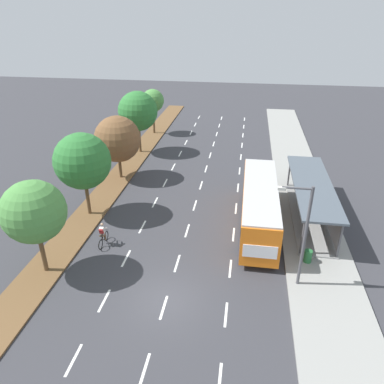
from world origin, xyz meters
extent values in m
plane|color=#38383D|center=(0.00, 0.00, 0.00)|extent=(140.00, 140.00, 0.00)
cube|color=brown|center=(-8.30, 20.00, 0.06)|extent=(2.60, 52.00, 0.12)
cube|color=gray|center=(9.25, 20.00, 0.07)|extent=(4.50, 52.00, 0.15)
cube|color=white|center=(-3.50, -4.58, 0.00)|extent=(0.14, 1.84, 0.01)
cube|color=white|center=(-3.50, -0.57, 0.00)|extent=(0.14, 1.84, 0.01)
cube|color=white|center=(-3.50, 3.44, 0.00)|extent=(0.14, 1.84, 0.01)
cube|color=white|center=(-3.50, 7.46, 0.00)|extent=(0.14, 1.84, 0.01)
cube|color=white|center=(-3.50, 11.47, 0.00)|extent=(0.14, 1.84, 0.01)
cube|color=white|center=(-3.50, 15.48, 0.00)|extent=(0.14, 1.84, 0.01)
cube|color=white|center=(-3.50, 19.49, 0.00)|extent=(0.14, 1.84, 0.01)
cube|color=white|center=(-3.50, 23.51, 0.00)|extent=(0.14, 1.84, 0.01)
cube|color=white|center=(-3.50, 27.52, 0.00)|extent=(0.14, 1.84, 0.01)
cube|color=white|center=(-3.50, 31.53, 0.00)|extent=(0.14, 1.84, 0.01)
cube|color=white|center=(-3.50, 35.54, 0.00)|extent=(0.14, 1.84, 0.01)
cube|color=white|center=(-3.50, 39.56, 0.00)|extent=(0.14, 1.84, 0.01)
cube|color=white|center=(0.00, -4.58, 0.00)|extent=(0.14, 1.84, 0.01)
cube|color=white|center=(0.00, -0.57, 0.00)|extent=(0.14, 1.84, 0.01)
cube|color=white|center=(0.00, 3.44, 0.00)|extent=(0.14, 1.84, 0.01)
cube|color=white|center=(0.00, 7.46, 0.00)|extent=(0.14, 1.84, 0.01)
cube|color=white|center=(0.00, 11.47, 0.00)|extent=(0.14, 1.84, 0.01)
cube|color=white|center=(0.00, 15.48, 0.00)|extent=(0.14, 1.84, 0.01)
cube|color=white|center=(0.00, 19.49, 0.00)|extent=(0.14, 1.84, 0.01)
cube|color=white|center=(0.00, 23.51, 0.00)|extent=(0.14, 1.84, 0.01)
cube|color=white|center=(0.00, 27.52, 0.00)|extent=(0.14, 1.84, 0.01)
cube|color=white|center=(0.00, 31.53, 0.00)|extent=(0.14, 1.84, 0.01)
cube|color=white|center=(0.00, 35.54, 0.00)|extent=(0.14, 1.84, 0.01)
cube|color=white|center=(0.00, 39.56, 0.00)|extent=(0.14, 1.84, 0.01)
cube|color=white|center=(3.50, -4.58, 0.00)|extent=(0.14, 1.84, 0.01)
cube|color=white|center=(3.50, -0.57, 0.00)|extent=(0.14, 1.84, 0.01)
cube|color=white|center=(3.50, 3.44, 0.00)|extent=(0.14, 1.84, 0.01)
cube|color=white|center=(3.50, 7.46, 0.00)|extent=(0.14, 1.84, 0.01)
cube|color=white|center=(3.50, 11.47, 0.00)|extent=(0.14, 1.84, 0.01)
cube|color=white|center=(3.50, 15.48, 0.00)|extent=(0.14, 1.84, 0.01)
cube|color=white|center=(3.50, 19.49, 0.00)|extent=(0.14, 1.84, 0.01)
cube|color=white|center=(3.50, 23.51, 0.00)|extent=(0.14, 1.84, 0.01)
cube|color=white|center=(3.50, 27.52, 0.00)|extent=(0.14, 1.84, 0.01)
cube|color=white|center=(3.50, 31.53, 0.00)|extent=(0.14, 1.84, 0.01)
cube|color=white|center=(3.50, 35.54, 0.00)|extent=(0.14, 1.84, 0.01)
cube|color=white|center=(3.50, 39.56, 0.00)|extent=(0.14, 1.84, 0.01)
cube|color=gray|center=(9.25, 10.88, 0.20)|extent=(2.60, 11.20, 0.10)
cylinder|color=#56565B|center=(8.07, 5.53, 1.55)|extent=(0.16, 0.16, 2.60)
cylinder|color=#56565B|center=(8.07, 16.23, 1.55)|extent=(0.16, 0.16, 2.60)
cylinder|color=#56565B|center=(10.43, 5.53, 1.55)|extent=(0.16, 0.16, 2.60)
cylinder|color=#56565B|center=(10.43, 16.23, 1.55)|extent=(0.16, 0.16, 2.60)
cube|color=gray|center=(10.49, 10.88, 1.55)|extent=(0.10, 10.64, 2.34)
cube|color=#4C5660|center=(9.25, 10.88, 2.93)|extent=(2.90, 11.60, 0.16)
cube|color=orange|center=(5.25, 8.87, 1.85)|extent=(2.50, 11.20, 2.80)
cube|color=#2D3D4C|center=(5.25, 8.87, 2.70)|extent=(2.54, 10.30, 0.90)
cube|color=#B7B7B7|center=(5.25, 8.87, 3.31)|extent=(2.45, 10.98, 0.12)
cube|color=#2D3D4C|center=(5.25, 14.49, 2.20)|extent=(2.25, 0.06, 1.54)
cube|color=white|center=(5.25, 3.25, 1.65)|extent=(2.12, 0.04, 0.90)
cylinder|color=black|center=(4.15, 12.34, 0.50)|extent=(0.30, 1.00, 1.00)
cylinder|color=black|center=(6.35, 12.34, 0.50)|extent=(0.30, 1.00, 1.00)
cylinder|color=black|center=(4.15, 5.40, 0.50)|extent=(0.30, 1.00, 1.00)
cylinder|color=black|center=(6.35, 5.40, 0.50)|extent=(0.30, 1.00, 1.00)
torus|color=black|center=(-5.57, 5.32, 0.36)|extent=(0.06, 0.72, 0.72)
torus|color=black|center=(-5.57, 4.22, 0.36)|extent=(0.06, 0.72, 0.72)
cylinder|color=black|center=(-5.57, 4.77, 0.64)|extent=(0.05, 0.94, 0.05)
cylinder|color=black|center=(-5.57, 4.67, 0.46)|extent=(0.05, 0.57, 0.42)
cylinder|color=black|center=(-5.57, 4.57, 0.66)|extent=(0.04, 0.04, 0.40)
cube|color=black|center=(-5.57, 4.57, 0.86)|extent=(0.12, 0.24, 0.06)
cylinder|color=black|center=(-5.57, 5.27, 0.91)|extent=(0.46, 0.04, 0.04)
cube|color=silver|center=(-5.57, 4.75, 1.19)|extent=(0.30, 0.36, 0.59)
cube|color=#A82323|center=(-5.57, 4.59, 1.21)|extent=(0.26, 0.26, 0.42)
sphere|color=tan|center=(-5.57, 4.87, 1.61)|extent=(0.20, 0.20, 0.20)
cylinder|color=brown|center=(-5.69, 4.72, 0.79)|extent=(0.12, 0.42, 0.25)
cylinder|color=brown|center=(-5.69, 4.89, 0.53)|extent=(0.10, 0.17, 0.41)
cylinder|color=brown|center=(-5.45, 4.72, 0.79)|extent=(0.12, 0.42, 0.25)
cylinder|color=brown|center=(-5.45, 4.89, 0.53)|extent=(0.10, 0.17, 0.41)
cylinder|color=silver|center=(-5.74, 4.97, 1.24)|extent=(0.09, 0.47, 0.28)
cylinder|color=silver|center=(-5.40, 4.97, 1.24)|extent=(0.09, 0.47, 0.28)
cylinder|color=brown|center=(-8.10, 1.39, 1.53)|extent=(0.28, 0.28, 2.83)
sphere|color=#4C8E42|center=(-8.10, 1.39, 4.38)|extent=(3.81, 3.81, 3.81)
cylinder|color=brown|center=(-8.25, 8.66, 1.58)|extent=(0.28, 0.28, 2.92)
sphere|color=#2D7533|center=(-8.25, 8.66, 4.67)|extent=(4.35, 4.35, 4.35)
cylinder|color=brown|center=(-8.06, 15.94, 1.25)|extent=(0.28, 0.28, 2.26)
sphere|color=brown|center=(-8.06, 15.94, 4.03)|extent=(4.38, 4.38, 4.38)
cylinder|color=brown|center=(-8.15, 23.21, 1.67)|extent=(0.28, 0.28, 3.09)
sphere|color=#2D7533|center=(-8.15, 23.21, 4.86)|extent=(4.39, 4.39, 4.39)
cylinder|color=brown|center=(-8.33, 30.48, 1.72)|extent=(0.28, 0.28, 3.21)
sphere|color=#4C8E42|center=(-8.33, 30.48, 4.41)|extent=(2.90, 2.90, 2.90)
cylinder|color=#4C4C51|center=(7.60, 2.48, 3.40)|extent=(0.18, 0.18, 6.50)
cylinder|color=#4C4C51|center=(6.80, 2.48, 6.50)|extent=(1.60, 0.12, 0.12)
cube|color=silver|center=(6.00, 2.48, 6.43)|extent=(0.44, 0.24, 0.16)
cylinder|color=#286B38|center=(8.45, 4.76, 0.57)|extent=(0.52, 0.52, 0.85)
camera|label=1|loc=(3.92, -15.48, 14.99)|focal=34.04mm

